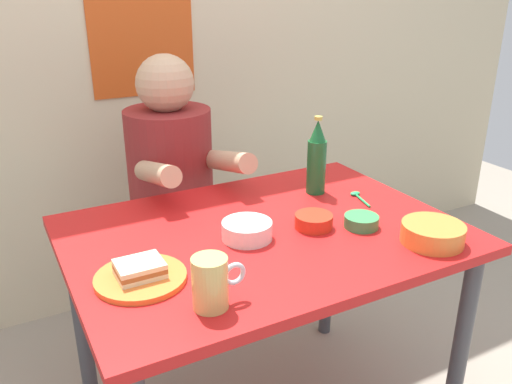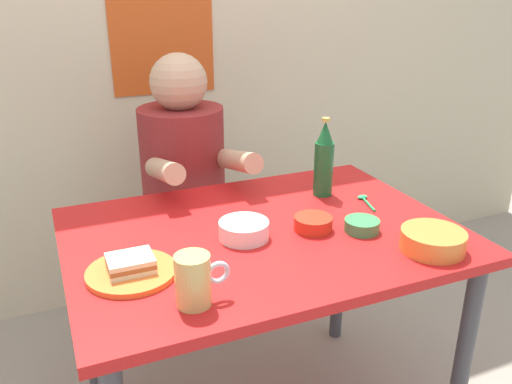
# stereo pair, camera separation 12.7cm
# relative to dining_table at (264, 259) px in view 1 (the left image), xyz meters

# --- Properties ---
(wall_back) EXTENTS (4.40, 0.09, 2.60)m
(wall_back) POSITION_rel_dining_table_xyz_m (-0.00, 1.05, 0.65)
(wall_back) COLOR beige
(wall_back) RESTS_ON ground
(dining_table) EXTENTS (1.10, 0.80, 0.74)m
(dining_table) POSITION_rel_dining_table_xyz_m (0.00, 0.00, 0.00)
(dining_table) COLOR red
(dining_table) RESTS_ON ground
(stool) EXTENTS (0.34, 0.34, 0.45)m
(stool) POSITION_rel_dining_table_xyz_m (-0.06, 0.63, -0.30)
(stool) COLOR #4C4C51
(stool) RESTS_ON ground
(person_seated) EXTENTS (0.33, 0.56, 0.72)m
(person_seated) POSITION_rel_dining_table_xyz_m (-0.06, 0.62, 0.12)
(person_seated) COLOR maroon
(person_seated) RESTS_ON stool
(plate_orange) EXTENTS (0.22, 0.22, 0.01)m
(plate_orange) POSITION_rel_dining_table_xyz_m (-0.39, -0.10, 0.10)
(plate_orange) COLOR orange
(plate_orange) RESTS_ON dining_table
(sandwich) EXTENTS (0.11, 0.09, 0.04)m
(sandwich) POSITION_rel_dining_table_xyz_m (-0.39, -0.10, 0.13)
(sandwich) COLOR beige
(sandwich) RESTS_ON plate_orange
(beer_mug) EXTENTS (0.13, 0.08, 0.12)m
(beer_mug) POSITION_rel_dining_table_xyz_m (-0.29, -0.28, 0.15)
(beer_mug) COLOR #D1BC66
(beer_mug) RESTS_ON dining_table
(beer_bottle) EXTENTS (0.06, 0.06, 0.26)m
(beer_bottle) POSITION_rel_dining_table_xyz_m (0.29, 0.17, 0.21)
(beer_bottle) COLOR #19602D
(beer_bottle) RESTS_ON dining_table
(dip_bowl_green) EXTENTS (0.10, 0.10, 0.03)m
(dip_bowl_green) POSITION_rel_dining_table_xyz_m (0.26, -0.11, 0.11)
(dip_bowl_green) COLOR #388C4C
(dip_bowl_green) RESTS_ON dining_table
(rice_bowl_white) EXTENTS (0.14, 0.14, 0.05)m
(rice_bowl_white) POSITION_rel_dining_table_xyz_m (-0.07, -0.02, 0.12)
(rice_bowl_white) COLOR silver
(rice_bowl_white) RESTS_ON dining_table
(soup_bowl_orange) EXTENTS (0.17, 0.17, 0.05)m
(soup_bowl_orange) POSITION_rel_dining_table_xyz_m (0.37, -0.28, 0.12)
(soup_bowl_orange) COLOR orange
(soup_bowl_orange) RESTS_ON dining_table
(sauce_bowl_chili) EXTENTS (0.11, 0.11, 0.04)m
(sauce_bowl_chili) POSITION_rel_dining_table_xyz_m (0.13, -0.05, 0.12)
(sauce_bowl_chili) COLOR red
(sauce_bowl_chili) RESTS_ON dining_table
(spoon) EXTENTS (0.05, 0.12, 0.01)m
(spoon) POSITION_rel_dining_table_xyz_m (0.39, 0.07, 0.10)
(spoon) COLOR #26A559
(spoon) RESTS_ON dining_table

